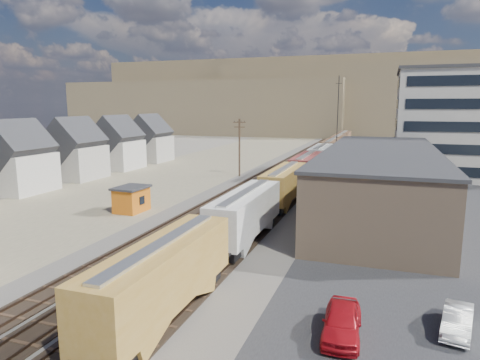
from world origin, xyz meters
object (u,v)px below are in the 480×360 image
(utility_pole_north, at_px, (239,146))
(parked_car_red, at_px, (342,322))
(parked_car_blue, at_px, (454,171))
(parked_car_white, at_px, (457,321))
(maintenance_shed, at_px, (131,199))
(freight_train, at_px, (314,161))

(utility_pole_north, xyz_separation_m, parked_car_red, (22.25, -47.74, -4.45))
(utility_pole_north, distance_m, parked_car_blue, 38.77)
(utility_pole_north, relative_size, parked_car_red, 2.02)
(parked_car_white, xyz_separation_m, parked_car_blue, (7.49, 59.66, 0.01))
(parked_car_blue, bearing_deg, maintenance_shed, 177.06)
(parked_car_red, bearing_deg, parked_car_blue, 75.52)
(parked_car_red, distance_m, parked_car_blue, 63.58)
(maintenance_shed, distance_m, parked_car_red, 32.88)
(parked_car_blue, bearing_deg, parked_car_red, -151.98)
(parked_car_white, bearing_deg, parked_car_blue, 93.97)
(utility_pole_north, bearing_deg, parked_car_red, -65.01)
(freight_train, height_order, parked_car_blue, freight_train)
(freight_train, relative_size, parked_car_red, 24.15)
(utility_pole_north, height_order, parked_car_white, utility_pole_north)
(parked_car_white, bearing_deg, utility_pole_north, 133.06)
(parked_car_red, xyz_separation_m, parked_car_white, (5.95, 2.48, -0.16))
(parked_car_white, bearing_deg, freight_train, 119.03)
(utility_pole_north, xyz_separation_m, maintenance_shed, (-3.81, -27.70, -3.76))
(parked_car_white, distance_m, parked_car_blue, 60.13)
(maintenance_shed, bearing_deg, parked_car_blue, 46.83)
(freight_train, xyz_separation_m, parked_car_blue, (23.40, 10.42, -2.10))
(maintenance_shed, distance_m, parked_car_blue, 57.75)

